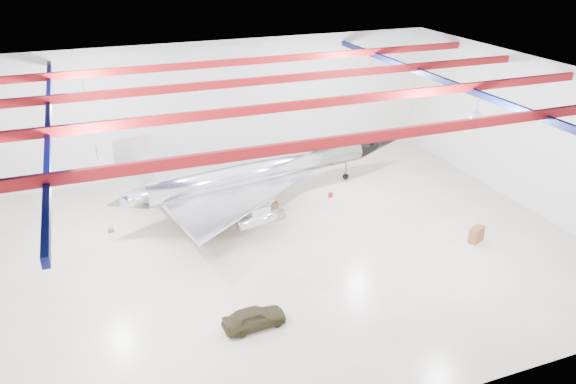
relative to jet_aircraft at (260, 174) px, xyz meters
name	(u,v)px	position (x,y,z in m)	size (l,w,h in m)	color
floor	(271,248)	(-1.64, -7.10, -2.25)	(40.00, 40.00, 0.00)	#B7AA91
wall_back	(212,107)	(-1.64, 7.90, 3.25)	(40.00, 40.00, 0.00)	silver
wall_right	(528,134)	(18.36, -7.10, 3.25)	(30.00, 30.00, 0.00)	silver
ceiling	(269,83)	(-1.64, -7.10, 8.75)	(40.00, 40.00, 0.00)	#0A0F38
ceiling_structure	(269,94)	(-1.64, -7.10, 8.07)	(39.50, 29.50, 1.08)	maroon
jet_aircraft	(260,174)	(0.00, 0.00, 0.00)	(25.06, 16.70, 6.87)	silver
jeep	(254,317)	(-5.16, -14.41, -1.68)	(1.35, 3.36, 1.15)	#37311B
desk	(476,234)	(11.47, -11.15, -1.73)	(1.15, 0.57, 1.05)	brown
crate_ply	(215,232)	(-4.67, -3.99, -2.05)	(0.58, 0.46, 0.40)	olive
toolbox_red	(235,192)	(-1.48, 1.98, -2.10)	(0.43, 0.34, 0.30)	#A22710
engine_drum	(246,215)	(-1.89, -2.31, -2.06)	(0.42, 0.42, 0.38)	#59595B
parts_bin	(274,206)	(0.49, -1.59, -2.02)	(0.66, 0.53, 0.46)	olive
crate_small	(111,230)	(-11.29, -1.04, -2.13)	(0.36, 0.29, 0.25)	#59595B
tool_chest	(331,195)	(5.35, -1.26, -2.09)	(0.37, 0.37, 0.33)	#A22710
oil_barrel	(204,226)	(-5.12, -2.84, -2.04)	(0.61, 0.49, 0.42)	olive
spares_box	(259,183)	(0.81, 2.84, -2.05)	(0.46, 0.46, 0.41)	#59595B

